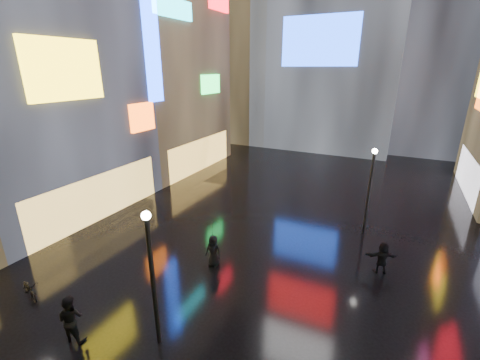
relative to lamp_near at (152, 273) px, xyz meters
The scene contains 11 objects.
ground 12.80m from the lamp_near, 84.99° to the left, with size 140.00×140.00×0.00m, color black.
building_left_mid 18.55m from the lamp_near, 156.69° to the left, with size 10.28×12.70×24.00m.
building_left_far 25.00m from the lamp_near, 128.97° to the left, with size 10.28×12.00×22.00m.
tower_flank_left 38.10m from the lamp_near, 110.57° to the left, with size 10.00×10.00×26.00m, color black.
lamp_near is the anchor object (origin of this frame).
lamp_far 13.14m from the lamp_near, 64.28° to the left, with size 0.30×0.30×5.20m.
pedestrian_1 3.72m from the lamp_near, 156.29° to the right, with size 0.90×0.70×1.86m, color black.
pedestrian_4 5.48m from the lamp_near, 97.66° to the left, with size 0.80×0.52×1.64m, color black.
pedestrian_5 10.79m from the lamp_near, 49.49° to the left, with size 1.50×0.48×1.61m, color black.
umbrella_2 5.13m from the lamp_near, 97.66° to the left, with size 0.88×0.90×0.81m, color black.
bicycle 7.07m from the lamp_near, behind, with size 0.54×1.54×0.81m, color black.
Camera 1 is at (5.50, 0.79, 9.39)m, focal length 24.00 mm.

